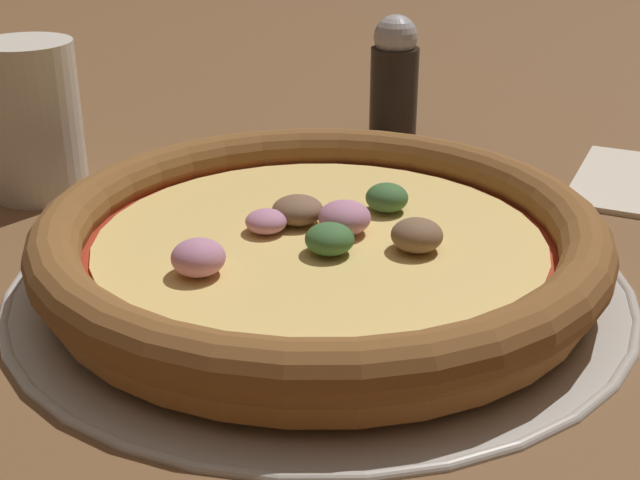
{
  "coord_description": "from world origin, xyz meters",
  "views": [
    {
      "loc": [
        -0.46,
        -0.14,
        0.24
      ],
      "look_at": [
        0.0,
        0.0,
        0.03
      ],
      "focal_mm": 50.0,
      "sensor_mm": 36.0,
      "label": 1
    }
  ],
  "objects": [
    {
      "name": "ground_plane",
      "position": [
        0.0,
        0.0,
        0.0
      ],
      "size": [
        3.0,
        3.0,
        0.0
      ],
      "primitive_type": "plane",
      "color": "brown"
    },
    {
      "name": "pizza_tray",
      "position": [
        0.0,
        0.0,
        0.0
      ],
      "size": [
        0.37,
        0.37,
        0.01
      ],
      "color": "#B7B2A8",
      "rests_on": "ground_plane"
    },
    {
      "name": "pizza",
      "position": [
        -0.0,
        -0.0,
        0.03
      ],
      "size": [
        0.33,
        0.33,
        0.04
      ],
      "color": "#BC7F42",
      "rests_on": "pizza_tray"
    },
    {
      "name": "drinking_cup",
      "position": [
        0.08,
        0.24,
        0.06
      ],
      "size": [
        0.07,
        0.07,
        0.11
      ],
      "color": "silver",
      "rests_on": "ground_plane"
    },
    {
      "name": "napkin",
      "position": [
        0.23,
        -0.19,
        0.0
      ],
      "size": [
        0.15,
        0.11,
        0.01
      ],
      "rotation": [
        0.0,
        0.0,
        -0.14
      ],
      "color": "beige",
      "rests_on": "ground_plane"
    },
    {
      "name": "pepper_shaker",
      "position": [
        0.3,
        0.02,
        0.05
      ],
      "size": [
        0.04,
        0.04,
        0.11
      ],
      "color": "black",
      "rests_on": "ground_plane"
    }
  ]
}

